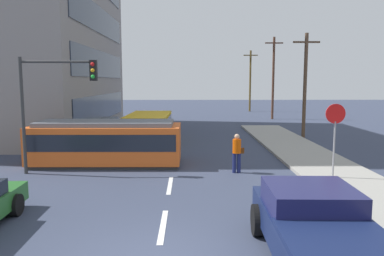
{
  "coord_description": "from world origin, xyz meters",
  "views": [
    {
      "loc": [
        0.67,
        -7.76,
        3.89
      ],
      "look_at": [
        0.87,
        9.26,
        1.76
      ],
      "focal_mm": 35.27,
      "sensor_mm": 36.0,
      "label": 1
    }
  ],
  "objects": [
    {
      "name": "utility_pole_far",
      "position": [
        9.36,
        30.68,
        4.32
      ],
      "size": [
        1.8,
        0.24,
        8.27
      ],
      "color": "brown",
      "rests_on": "ground"
    },
    {
      "name": "ground_plane",
      "position": [
        0.0,
        10.0,
        0.0
      ],
      "size": [
        120.0,
        120.0,
        0.0
      ],
      "primitive_type": "plane",
      "color": "#343C52"
    },
    {
      "name": "lane_stripe_4",
      "position": [
        0.0,
        21.64,
        0.01
      ],
      "size": [
        0.16,
        2.4,
        0.01
      ],
      "primitive_type": "cube",
      "color": "silver",
      "rests_on": "ground"
    },
    {
      "name": "streetcar_tram",
      "position": [
        -3.13,
        9.64,
        1.06
      ],
      "size": [
        6.89,
        2.59,
        2.05
      ],
      "color": "orange",
      "rests_on": "ground"
    },
    {
      "name": "lane_stripe_2",
      "position": [
        0.0,
        6.0,
        0.01
      ],
      "size": [
        0.16,
        2.4,
        0.01
      ],
      "primitive_type": "cube",
      "color": "silver",
      "rests_on": "ground"
    },
    {
      "name": "lane_stripe_3",
      "position": [
        0.0,
        15.64,
        0.01
      ],
      "size": [
        0.16,
        2.4,
        0.01
      ],
      "primitive_type": "cube",
      "color": "silver",
      "rests_on": "ground"
    },
    {
      "name": "utility_pole_distant",
      "position": [
        8.64,
        40.5,
        4.03
      ],
      "size": [
        1.8,
        0.24,
        7.71
      ],
      "color": "brown",
      "rests_on": "ground"
    },
    {
      "name": "city_bus",
      "position": [
        -1.8,
        16.01,
        1.04
      ],
      "size": [
        2.66,
        5.51,
        1.81
      ],
      "color": "gold",
      "rests_on": "ground"
    },
    {
      "name": "traffic_light_mast",
      "position": [
        -4.89,
        7.88,
        3.44
      ],
      "size": [
        3.19,
        0.33,
        4.87
      ],
      "color": "#333333",
      "rests_on": "ground"
    },
    {
      "name": "utility_pole_mid",
      "position": [
        8.64,
        17.87,
        3.71
      ],
      "size": [
        1.8,
        0.24,
        7.07
      ],
      "color": "brown",
      "rests_on": "ground"
    },
    {
      "name": "lane_stripe_1",
      "position": [
        0.0,
        2.0,
        0.01
      ],
      "size": [
        0.16,
        2.4,
        0.01
      ],
      "primitive_type": "cube",
      "color": "silver",
      "rests_on": "ground"
    },
    {
      "name": "pickup_truck_parked",
      "position": [
        3.4,
        -0.11,
        0.8
      ],
      "size": [
        2.39,
        5.06,
        1.55
      ],
      "color": "#121D43",
      "rests_on": "ground"
    },
    {
      "name": "pedestrian_crossing",
      "position": [
        2.76,
        7.94,
        0.94
      ],
      "size": [
        0.5,
        0.36,
        1.67
      ],
      "color": "navy",
      "rests_on": "ground"
    },
    {
      "name": "parked_sedan_far",
      "position": [
        -5.45,
        19.83,
        0.63
      ],
      "size": [
        2.17,
        4.49,
        1.19
      ],
      "color": "silver",
      "rests_on": "ground"
    },
    {
      "name": "stop_sign",
      "position": [
        6.35,
        6.59,
        2.19
      ],
      "size": [
        0.76,
        0.07,
        2.88
      ],
      "color": "gray",
      "rests_on": "sidewalk_curb_right"
    },
    {
      "name": "sidewalk_curb_right",
      "position": [
        6.8,
        6.0,
        0.07
      ],
      "size": [
        3.2,
        36.0,
        0.14
      ],
      "primitive_type": "cube",
      "color": "#9A978E",
      "rests_on": "ground"
    },
    {
      "name": "parked_sedan_mid",
      "position": [
        -5.12,
        13.6,
        0.62
      ],
      "size": [
        2.08,
        4.03,
        1.19
      ],
      "color": "navy",
      "rests_on": "ground"
    }
  ]
}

